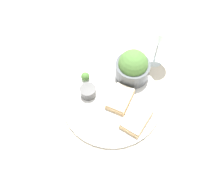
{
  "coord_description": "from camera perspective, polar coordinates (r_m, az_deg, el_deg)",
  "views": [
    {
      "loc": [
        0.3,
        0.17,
        0.64
      ],
      "look_at": [
        0.0,
        0.0,
        0.03
      ],
      "focal_mm": 35.0,
      "sensor_mm": 36.0,
      "label": 1
    }
  ],
  "objects": [
    {
      "name": "ground_plane",
      "position": [
        0.73,
        0.0,
        -1.31
      ],
      "size": [
        4.0,
        4.0,
        0.0
      ],
      "primitive_type": "plane",
      "color": "beige"
    },
    {
      "name": "sauce_ramekin",
      "position": [
        0.72,
        -6.28,
        1.3
      ],
      "size": [
        0.05,
        0.05,
        0.03
      ],
      "color": "#4C4C4C",
      "rests_on": "dinner_plate"
    },
    {
      "name": "wine_glass",
      "position": [
        0.76,
        12.42,
        14.68
      ],
      "size": [
        0.08,
        0.08,
        0.16
      ],
      "color": "silver",
      "rests_on": "ground_plane"
    },
    {
      "name": "salad_bowl",
      "position": [
        0.73,
        5.43,
        7.53
      ],
      "size": [
        0.12,
        0.12,
        0.11
      ],
      "color": "#4C5156",
      "rests_on": "dinner_plate"
    },
    {
      "name": "napkin",
      "position": [
        0.69,
        -16.69,
        -15.8
      ],
      "size": [
        0.19,
        0.17,
        0.01
      ],
      "color": "beige",
      "rests_on": "ground_plane"
    },
    {
      "name": "garnish",
      "position": [
        0.75,
        -6.99,
        5.11
      ],
      "size": [
        0.03,
        0.03,
        0.03
      ],
      "color": "#477533",
      "rests_on": "dinner_plate"
    },
    {
      "name": "cheese_toast_far",
      "position": [
        0.68,
        6.36,
        -6.03
      ],
      "size": [
        0.1,
        0.07,
        0.03
      ],
      "color": "tan",
      "rests_on": "dinner_plate"
    },
    {
      "name": "cheese_toast_near",
      "position": [
        0.71,
        2.15,
        -0.69
      ],
      "size": [
        0.1,
        0.08,
        0.03
      ],
      "color": "tan",
      "rests_on": "dinner_plate"
    },
    {
      "name": "dinner_plate",
      "position": [
        0.73,
        0.0,
        -1.05
      ],
      "size": [
        0.33,
        0.33,
        0.01
      ],
      "color": "white",
      "rests_on": "ground_plane"
    }
  ]
}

